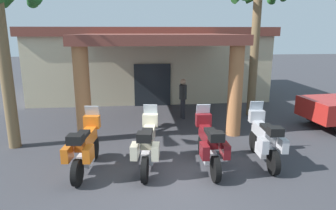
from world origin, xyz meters
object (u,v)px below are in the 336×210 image
at_px(motorcycle_maroon, 209,144).
at_px(pedestrian, 183,96).
at_px(motel_building, 149,60).
at_px(palm_tree_near_portico, 258,15).
at_px(motorcycle_silver, 264,139).
at_px(motorcycle_orange, 85,147).
at_px(motorcycle_cream, 148,145).

xyz_separation_m(motorcycle_maroon, pedestrian, (0.06, 4.91, 0.30)).
bearing_deg(motel_building, motorcycle_maroon, -84.17).
bearing_deg(palm_tree_near_portico, motorcycle_maroon, -121.90).
height_order(motorcycle_maroon, motorcycle_silver, same).
bearing_deg(motorcycle_maroon, palm_tree_near_portico, -31.37).
distance_m(motorcycle_orange, motorcycle_silver, 4.94).
xyz_separation_m(motorcycle_silver, palm_tree_near_portico, (1.57, 4.95, 3.60)).
distance_m(motel_building, motorcycle_cream, 10.30).
relative_size(motorcycle_orange, motorcycle_silver, 1.00).
relative_size(motorcycle_maroon, palm_tree_near_portico, 0.37).
bearing_deg(motorcycle_orange, motorcycle_maroon, -85.35).
bearing_deg(motorcycle_silver, motorcycle_maroon, 101.41).
relative_size(motorcycle_silver, pedestrian, 1.29).
height_order(motel_building, motorcycle_cream, motel_building).
xyz_separation_m(motorcycle_orange, palm_tree_near_portico, (6.51, 5.00, 3.60)).
xyz_separation_m(motorcycle_cream, motorcycle_maroon, (1.65, -0.15, 0.00)).
xyz_separation_m(motel_building, motorcycle_orange, (-2.19, -10.19, -1.29)).
bearing_deg(motorcycle_maroon, motel_building, 6.60).
distance_m(motorcycle_orange, palm_tree_near_portico, 8.97).
bearing_deg(motorcycle_cream, motorcycle_orange, 98.00).
height_order(motorcycle_silver, palm_tree_near_portico, palm_tree_near_portico).
xyz_separation_m(motel_building, motorcycle_silver, (2.75, -10.14, -1.29)).
distance_m(motel_building, motorcycle_maroon, 10.49).
bearing_deg(pedestrian, palm_tree_near_portico, 172.19).
relative_size(motorcycle_orange, motorcycle_maroon, 1.00).
xyz_separation_m(motorcycle_cream, pedestrian, (1.71, 4.76, 0.30)).
relative_size(motorcycle_orange, palm_tree_near_portico, 0.37).
relative_size(motorcycle_cream, palm_tree_near_portico, 0.37).
xyz_separation_m(motorcycle_cream, motorcycle_silver, (3.29, 0.07, 0.00)).
bearing_deg(motorcycle_cream, motel_building, 5.49).
height_order(motorcycle_cream, pedestrian, pedestrian).
bearing_deg(motel_building, motorcycle_orange, -102.39).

